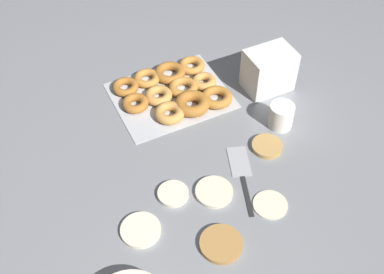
# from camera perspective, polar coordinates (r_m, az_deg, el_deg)

# --- Properties ---
(ground_plane) EXTENTS (3.00, 3.00, 0.00)m
(ground_plane) POSITION_cam_1_polar(r_m,az_deg,el_deg) (1.44, 0.77, -4.48)
(ground_plane) COLOR gray
(pancake_0) EXTENTS (0.12, 0.12, 0.01)m
(pancake_0) POSITION_cam_1_polar(r_m,az_deg,el_deg) (1.30, 3.46, -12.53)
(pancake_0) COLOR #B27F42
(pancake_0) RESTS_ON ground_plane
(pancake_1) EXTENTS (0.10, 0.10, 0.02)m
(pancake_1) POSITION_cam_1_polar(r_m,az_deg,el_deg) (1.52, 8.85, -1.05)
(pancake_1) COLOR tan
(pancake_1) RESTS_ON ground_plane
(pancake_2) EXTENTS (0.11, 0.11, 0.01)m
(pancake_2) POSITION_cam_1_polar(r_m,az_deg,el_deg) (1.39, 2.63, -6.52)
(pancake_2) COLOR beige
(pancake_2) RESTS_ON ground_plane
(pancake_3) EXTENTS (0.11, 0.11, 0.01)m
(pancake_3) POSITION_cam_1_polar(r_m,az_deg,el_deg) (1.33, -6.10, -10.90)
(pancake_3) COLOR silver
(pancake_3) RESTS_ON ground_plane
(pancake_4) EXTENTS (0.10, 0.10, 0.01)m
(pancake_4) POSITION_cam_1_polar(r_m,az_deg,el_deg) (1.39, 9.28, -7.87)
(pancake_4) COLOR beige
(pancake_4) RESTS_ON ground_plane
(pancake_5) EXTENTS (0.09, 0.09, 0.01)m
(pancake_5) POSITION_cam_1_polar(r_m,az_deg,el_deg) (1.39, -2.25, -6.75)
(pancake_5) COLOR silver
(pancake_5) RESTS_ON ground_plane
(donut_tray) EXTENTS (0.38, 0.31, 0.04)m
(donut_tray) POSITION_cam_1_polar(r_m,az_deg,el_deg) (1.66, -2.09, 5.42)
(donut_tray) COLOR silver
(donut_tray) RESTS_ON ground_plane
(container_stack) EXTENTS (0.16, 0.11, 0.15)m
(container_stack) POSITION_cam_1_polar(r_m,az_deg,el_deg) (1.67, 9.08, 7.82)
(container_stack) COLOR white
(container_stack) RESTS_ON ground_plane
(paper_cup) EXTENTS (0.08, 0.08, 0.08)m
(paper_cup) POSITION_cam_1_polar(r_m,az_deg,el_deg) (1.57, 10.51, 2.50)
(paper_cup) COLOR white
(paper_cup) RESTS_ON ground_plane
(spatula) EXTENTS (0.12, 0.25, 0.01)m
(spatula) POSITION_cam_1_polar(r_m,az_deg,el_deg) (1.46, 5.80, -3.73)
(spatula) COLOR black
(spatula) RESTS_ON ground_plane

